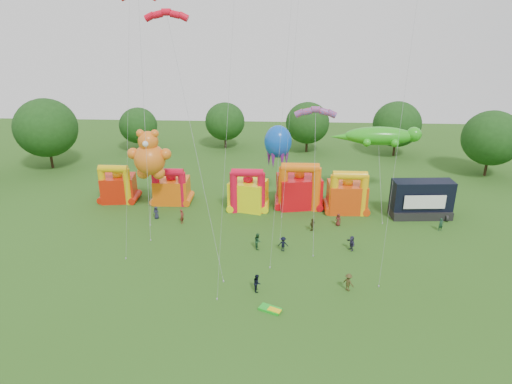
# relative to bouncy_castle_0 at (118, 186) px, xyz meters

# --- Properties ---
(ground) EXTENTS (160.00, 160.00, 0.00)m
(ground) POSITION_rel_bouncy_castle_0_xyz_m (20.25, -28.58, -2.21)
(ground) COLOR #2C5618
(ground) RESTS_ON ground
(tree_ring) EXTENTS (121.66, 123.74, 12.07)m
(tree_ring) POSITION_rel_bouncy_castle_0_xyz_m (19.09, -27.97, 4.05)
(tree_ring) COLOR #352314
(tree_ring) RESTS_ON ground
(bouncy_castle_0) EXTENTS (4.95, 4.17, 5.76)m
(bouncy_castle_0) POSITION_rel_bouncy_castle_0_xyz_m (0.00, 0.00, 0.00)
(bouncy_castle_0) COLOR red
(bouncy_castle_0) RESTS_ON ground
(bouncy_castle_1) EXTENTS (4.82, 3.90, 5.47)m
(bouncy_castle_1) POSITION_rel_bouncy_castle_0_xyz_m (7.71, -0.12, -0.12)
(bouncy_castle_1) COLOR orange
(bouncy_castle_1) RESTS_ON ground
(bouncy_castle_2) EXTENTS (5.52, 4.84, 6.21)m
(bouncy_castle_2) POSITION_rel_bouncy_castle_0_xyz_m (18.72, -1.85, 0.16)
(bouncy_castle_2) COLOR #F2F00C
(bouncy_castle_2) RESTS_ON ground
(bouncy_castle_3) EXTENTS (6.42, 5.52, 6.77)m
(bouncy_castle_3) POSITION_rel_bouncy_castle_0_xyz_m (25.71, -0.50, 0.35)
(bouncy_castle_3) COLOR red
(bouncy_castle_3) RESTS_ON ground
(bouncy_castle_4) EXTENTS (5.17, 4.21, 6.18)m
(bouncy_castle_4) POSITION_rel_bouncy_castle_0_xyz_m (32.15, -1.88, 0.15)
(bouncy_castle_4) COLOR #E3420C
(bouncy_castle_4) RESTS_ON ground
(stage_trailer) EXTENTS (8.00, 3.52, 5.05)m
(stage_trailer) POSITION_rel_bouncy_castle_0_xyz_m (41.70, -3.08, 0.22)
(stage_trailer) COLOR black
(stage_trailer) RESTS_ON ground
(teddy_bear_kite) EXTENTS (5.77, 6.27, 11.60)m
(teddy_bear_kite) POSITION_rel_bouncy_castle_0_xyz_m (6.10, -3.97, 4.95)
(teddy_bear_kite) COLOR orange
(teddy_bear_kite) RESTS_ON ground
(gecko_kite) EXTENTS (12.66, 11.43, 10.63)m
(gecko_kite) POSITION_rel_bouncy_castle_0_xyz_m (36.73, 1.94, 5.21)
(gecko_kite) COLOR green
(gecko_kite) RESTS_ON ground
(octopus_kite) EXTENTS (3.90, 10.00, 10.63)m
(octopus_kite) POSITION_rel_bouncy_castle_0_xyz_m (22.78, 2.15, 3.97)
(octopus_kite) COLOR blue
(octopus_kite) RESTS_ON ground
(parafoil_kites) EXTENTS (24.15, 16.37, 28.38)m
(parafoil_kites) POSITION_rel_bouncy_castle_0_xyz_m (13.52, -14.58, 10.69)
(parafoil_kites) COLOR red
(parafoil_kites) RESTS_ON ground
(diamond_kites) EXTENTS (29.48, 19.08, 38.90)m
(diamond_kites) POSITION_rel_bouncy_castle_0_xyz_m (21.03, -14.29, 14.20)
(diamond_kites) COLOR #D14009
(diamond_kites) RESTS_ON ground
(folded_kite_bundle) EXTENTS (2.24, 1.75, 0.31)m
(folded_kite_bundle) POSITION_rel_bouncy_castle_0_xyz_m (22.39, -24.72, -2.07)
(folded_kite_bundle) COLOR green
(folded_kite_bundle) RESTS_ON ground
(spectator_0) EXTENTS (0.92, 0.71, 1.67)m
(spectator_0) POSITION_rel_bouncy_castle_0_xyz_m (6.87, -5.66, -1.37)
(spectator_0) COLOR #202136
(spectator_0) RESTS_ON ground
(spectator_1) EXTENTS (0.63, 0.80, 1.92)m
(spectator_1) POSITION_rel_bouncy_castle_0_xyz_m (10.58, -6.91, -1.24)
(spectator_1) COLOR maroon
(spectator_1) RESTS_ON ground
(spectator_2) EXTENTS (0.88, 1.05, 1.92)m
(spectator_2) POSITION_rel_bouncy_castle_0_xyz_m (20.62, -13.06, -1.25)
(spectator_2) COLOR #1C4826
(spectator_2) RESTS_ON ground
(spectator_3) EXTENTS (1.22, 0.80, 1.78)m
(spectator_3) POSITION_rel_bouncy_castle_0_xyz_m (23.54, -13.51, -1.32)
(spectator_3) COLOR black
(spectator_3) RESTS_ON ground
(spectator_4) EXTENTS (0.96, 0.99, 1.66)m
(spectator_4) POSITION_rel_bouncy_castle_0_xyz_m (27.16, -8.18, -1.38)
(spectator_4) COLOR #3A3517
(spectator_4) RESTS_ON ground
(spectator_5) EXTENTS (1.05, 1.72, 1.77)m
(spectator_5) POSITION_rel_bouncy_castle_0_xyz_m (31.33, -12.87, -1.32)
(spectator_5) COLOR #2C2945
(spectator_5) RESTS_ON ground
(spectator_6) EXTENTS (0.94, 0.84, 1.62)m
(spectator_6) POSITION_rel_bouncy_castle_0_xyz_m (30.54, -6.52, -1.39)
(spectator_6) COLOR #561E18
(spectator_6) RESTS_ON ground
(spectator_7) EXTENTS (0.69, 0.54, 1.66)m
(spectator_7) POSITION_rel_bouncy_castle_0_xyz_m (43.12, -7.28, -1.37)
(spectator_7) COLOR #163825
(spectator_7) RESTS_ON ground
(spectator_8) EXTENTS (0.79, 0.96, 1.81)m
(spectator_8) POSITION_rel_bouncy_castle_0_xyz_m (20.99, -21.60, -1.30)
(spectator_8) COLOR black
(spectator_8) RESTS_ON ground
(spectator_9) EXTENTS (1.33, 1.33, 1.85)m
(spectator_9) POSITION_rel_bouncy_castle_0_xyz_m (29.88, -21.07, -1.28)
(spectator_9) COLOR #3F3719
(spectator_9) RESTS_ON ground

